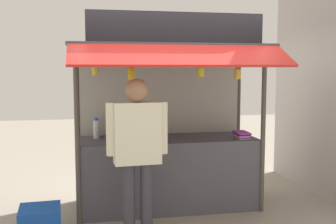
% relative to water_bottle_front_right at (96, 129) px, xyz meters
% --- Properties ---
extents(ground_plane, '(20.00, 20.00, 0.00)m').
position_rel_water_bottle_front_right_xyz_m(ground_plane, '(0.93, -0.18, -1.06)').
color(ground_plane, '#9E9384').
extents(stall_counter, '(2.32, 0.79, 0.93)m').
position_rel_water_bottle_front_right_xyz_m(stall_counter, '(0.93, -0.18, -0.59)').
color(stall_counter, '#4C4C56').
rests_on(stall_counter, ground).
extents(stall_structure, '(2.52, 1.62, 2.50)m').
position_rel_water_bottle_front_right_xyz_m(stall_structure, '(0.93, -0.09, 0.47)').
color(stall_structure, '#4C4742').
rests_on(stall_structure, ground).
extents(water_bottle_front_right, '(0.08, 0.08, 0.27)m').
position_rel_water_bottle_front_right_xyz_m(water_bottle_front_right, '(0.00, 0.00, 0.00)').
color(water_bottle_front_right, silver).
rests_on(water_bottle_front_right, stall_counter).
extents(water_bottle_far_left, '(0.06, 0.06, 0.22)m').
position_rel_water_bottle_front_right_xyz_m(water_bottle_far_left, '(0.81, -0.17, -0.02)').
color(water_bottle_far_left, silver).
rests_on(water_bottle_far_left, stall_counter).
extents(water_bottle_far_right, '(0.07, 0.07, 0.24)m').
position_rel_water_bottle_front_right_xyz_m(water_bottle_far_right, '(0.28, -0.01, -0.02)').
color(water_bottle_far_right, silver).
rests_on(water_bottle_far_right, stall_counter).
extents(water_bottle_right, '(0.06, 0.06, 0.23)m').
position_rel_water_bottle_front_right_xyz_m(water_bottle_right, '(-0.01, 0.12, -0.02)').
color(water_bottle_right, silver).
rests_on(water_bottle_right, stall_counter).
extents(magazine_stack_mid_right, '(0.26, 0.33, 0.06)m').
position_rel_water_bottle_front_right_xyz_m(magazine_stack_mid_right, '(0.53, -0.41, -0.10)').
color(magazine_stack_mid_right, purple).
rests_on(magazine_stack_mid_right, stall_counter).
extents(magazine_stack_left, '(0.19, 0.28, 0.09)m').
position_rel_water_bottle_front_right_xyz_m(magazine_stack_left, '(1.88, -0.38, -0.08)').
color(magazine_stack_left, yellow).
rests_on(magazine_stack_left, stall_counter).
extents(banana_bunch_inner_right, '(0.10, 0.11, 0.31)m').
position_rel_water_bottle_front_right_xyz_m(banana_bunch_inner_right, '(0.40, -0.68, 0.73)').
color(banana_bunch_inner_right, '#332D23').
extents(banana_bunch_inner_left, '(0.09, 0.10, 0.25)m').
position_rel_water_bottle_front_right_xyz_m(banana_bunch_inner_left, '(-0.02, -0.68, 0.78)').
color(banana_bunch_inner_left, '#332D23').
extents(banana_bunch_leftmost, '(0.10, 0.11, 0.31)m').
position_rel_water_bottle_front_right_xyz_m(banana_bunch_leftmost, '(1.69, -0.68, 0.73)').
color(banana_bunch_leftmost, '#332D23').
extents(banana_bunch_rightmost, '(0.09, 0.09, 0.28)m').
position_rel_water_bottle_front_right_xyz_m(banana_bunch_rightmost, '(1.23, -0.68, 0.75)').
color(banana_bunch_rightmost, '#332D23').
extents(vendor_person, '(0.66, 0.25, 1.75)m').
position_rel_water_bottle_front_right_xyz_m(vendor_person, '(0.41, -1.12, -0.01)').
color(vendor_person, '#383842').
rests_on(vendor_person, ground).
extents(plastic_crate, '(0.48, 0.48, 0.31)m').
position_rel_water_bottle_front_right_xyz_m(plastic_crate, '(-0.66, -0.82, -0.90)').
color(plastic_crate, '#194CB2').
rests_on(plastic_crate, ground).
extents(neighbour_wall, '(0.20, 2.40, 3.35)m').
position_rel_water_bottle_front_right_xyz_m(neighbour_wall, '(3.27, 0.12, 0.61)').
color(neighbour_wall, '#B8AEAA').
rests_on(neighbour_wall, ground).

